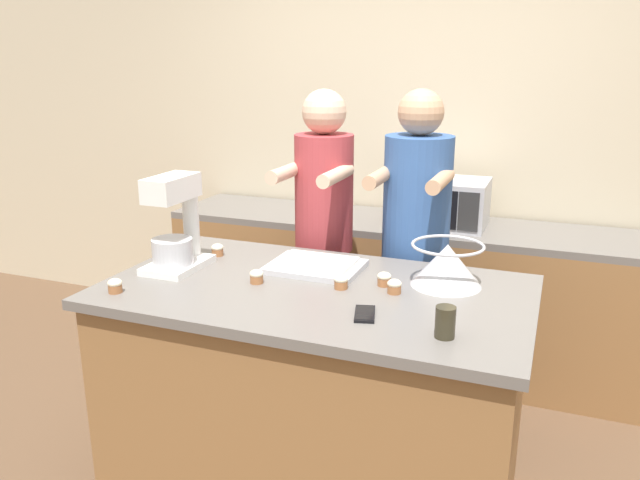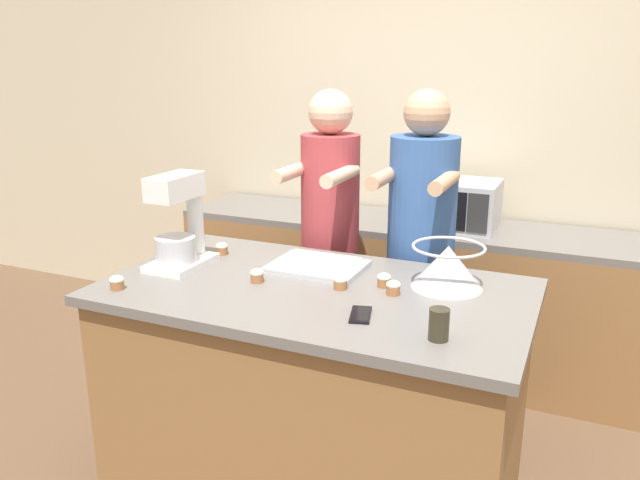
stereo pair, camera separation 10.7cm
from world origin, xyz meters
The scene contains 17 objects.
back_wall centered at (0.00, 1.71, 1.35)m, with size 10.00×0.06×2.70m.
island_counter centered at (0.00, 0.00, 0.47)m, with size 1.66×0.94×0.94m.
back_counter centered at (0.00, 1.36, 0.44)m, with size 2.80×0.60×0.89m.
person_left centered at (-0.23, 0.68, 0.90)m, with size 0.31×0.48×1.67m.
person_right centered at (0.24, 0.68, 0.89)m, with size 0.33×0.50×1.68m.
stand_mixer centered at (-0.63, 0.00, 1.12)m, with size 0.20×0.30×0.40m.
mixing_bowl centered at (0.47, 0.21, 1.03)m, with size 0.29×0.29×0.17m.
baking_tray centered at (-0.08, 0.20, 0.96)m, with size 0.39×0.29×0.04m.
microwave_oven centered at (0.22, 1.36, 1.02)m, with size 0.55×0.37×0.27m.
cell_phone centered at (0.26, -0.20, 0.95)m, with size 0.11×0.16×0.01m.
drinking_glass centered at (0.56, -0.28, 1.00)m, with size 0.07×0.07×0.10m.
cupcake_0 centered at (0.30, 0.05, 0.97)m, with size 0.06×0.06×0.06m.
cupcake_1 centered at (0.10, 0.02, 0.97)m, with size 0.06×0.06×0.06m.
cupcake_2 centered at (0.25, 0.11, 0.97)m, with size 0.06×0.06×0.06m.
cupcake_3 centered at (-0.57, 0.22, 0.97)m, with size 0.06×0.06×0.06m.
cupcake_4 centered at (-0.69, -0.33, 0.97)m, with size 0.06×0.06×0.06m.
cupcake_5 centered at (-0.24, -0.04, 0.97)m, with size 0.06×0.06×0.06m.
Camera 2 is at (0.95, -2.10, 1.80)m, focal length 35.00 mm.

